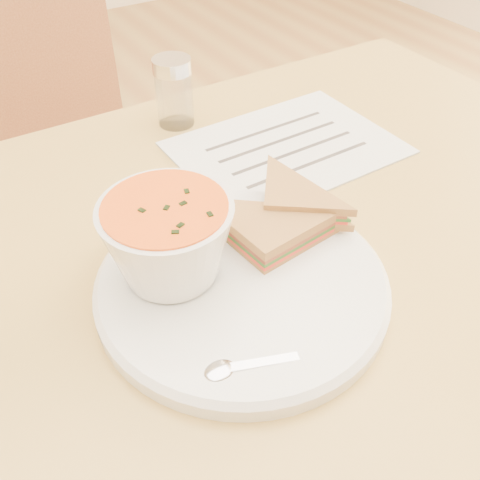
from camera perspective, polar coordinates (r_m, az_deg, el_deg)
dining_table at (r=0.93m, az=2.87°, el=-15.54°), size 1.00×0.70×0.75m
chair_far at (r=1.20m, az=-16.58°, el=5.49°), size 0.49×0.49×0.97m
plate at (r=0.55m, az=0.21°, el=-4.81°), size 0.37×0.37×0.02m
soup_bowl at (r=0.52m, az=-7.60°, el=-0.39°), size 0.13×0.13×0.09m
sandwich_half_a at (r=0.53m, az=2.65°, el=-2.90°), size 0.13×0.13×0.04m
sandwich_half_b at (r=0.58m, az=2.52°, el=2.53°), size 0.14×0.14×0.03m
spoon at (r=0.48m, az=3.17°, el=-12.86°), size 0.15×0.08×0.01m
paper_menu at (r=0.77m, az=4.96°, el=9.79°), size 0.31×0.23×0.00m
condiment_shaker at (r=0.81m, az=-7.05°, el=15.38°), size 0.07×0.07×0.10m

